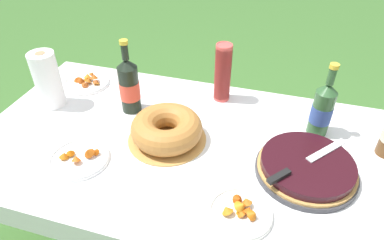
{
  "coord_description": "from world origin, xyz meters",
  "views": [
    {
      "loc": [
        0.26,
        -0.95,
        1.55
      ],
      "look_at": [
        -0.04,
        0.07,
        0.73
      ],
      "focal_mm": 32.0,
      "sensor_mm": 36.0,
      "label": 1
    }
  ],
  "objects_px": {
    "cup_stack": "(223,73)",
    "bundt_cake": "(167,129)",
    "snack_plate_near": "(87,82)",
    "snack_plate_right": "(241,212)",
    "juice_bottle_red": "(129,86)",
    "cider_bottle_green": "(322,109)",
    "berry_tart": "(307,167)",
    "snack_plate_left": "(79,158)",
    "serving_knife": "(303,163)",
    "paper_towel_roll": "(48,80)"
  },
  "relations": [
    {
      "from": "snack_plate_left",
      "to": "berry_tart",
      "type": "bearing_deg",
      "value": 11.97
    },
    {
      "from": "cider_bottle_green",
      "to": "paper_towel_roll",
      "type": "relative_size",
      "value": 1.22
    },
    {
      "from": "cup_stack",
      "to": "berry_tart",
      "type": "bearing_deg",
      "value": -44.5
    },
    {
      "from": "serving_knife",
      "to": "cup_stack",
      "type": "distance_m",
      "value": 0.55
    },
    {
      "from": "berry_tart",
      "to": "paper_towel_roll",
      "type": "distance_m",
      "value": 1.1
    },
    {
      "from": "cup_stack",
      "to": "snack_plate_left",
      "type": "relative_size",
      "value": 1.22
    },
    {
      "from": "cider_bottle_green",
      "to": "snack_plate_near",
      "type": "distance_m",
      "value": 1.08
    },
    {
      "from": "cup_stack",
      "to": "juice_bottle_red",
      "type": "xyz_separation_m",
      "value": [
        -0.36,
        -0.2,
        -0.01
      ]
    },
    {
      "from": "snack_plate_left",
      "to": "snack_plate_right",
      "type": "height_order",
      "value": "snack_plate_right"
    },
    {
      "from": "snack_plate_near",
      "to": "berry_tart",
      "type": "bearing_deg",
      "value": -16.76
    },
    {
      "from": "snack_plate_left",
      "to": "snack_plate_right",
      "type": "relative_size",
      "value": 1.09
    },
    {
      "from": "snack_plate_near",
      "to": "paper_towel_roll",
      "type": "distance_m",
      "value": 0.23
    },
    {
      "from": "serving_knife",
      "to": "cup_stack",
      "type": "relative_size",
      "value": 1.13
    },
    {
      "from": "berry_tart",
      "to": "paper_towel_roll",
      "type": "relative_size",
      "value": 1.4
    },
    {
      "from": "berry_tart",
      "to": "snack_plate_right",
      "type": "distance_m",
      "value": 0.3
    },
    {
      "from": "bundt_cake",
      "to": "cup_stack",
      "type": "distance_m",
      "value": 0.38
    },
    {
      "from": "cider_bottle_green",
      "to": "snack_plate_right",
      "type": "distance_m",
      "value": 0.54
    },
    {
      "from": "serving_knife",
      "to": "snack_plate_right",
      "type": "distance_m",
      "value": 0.28
    },
    {
      "from": "berry_tart",
      "to": "snack_plate_left",
      "type": "xyz_separation_m",
      "value": [
        -0.79,
        -0.17,
        -0.02
      ]
    },
    {
      "from": "berry_tart",
      "to": "snack_plate_left",
      "type": "relative_size",
      "value": 1.6
    },
    {
      "from": "serving_knife",
      "to": "cider_bottle_green",
      "type": "height_order",
      "value": "cider_bottle_green"
    },
    {
      "from": "snack_plate_right",
      "to": "bundt_cake",
      "type": "bearing_deg",
      "value": 140.95
    },
    {
      "from": "serving_knife",
      "to": "bundt_cake",
      "type": "relative_size",
      "value": 0.99
    },
    {
      "from": "cup_stack",
      "to": "cider_bottle_green",
      "type": "xyz_separation_m",
      "value": [
        0.42,
        -0.13,
        -0.02
      ]
    },
    {
      "from": "juice_bottle_red",
      "to": "serving_knife",
      "type": "bearing_deg",
      "value": -15.81
    },
    {
      "from": "snack_plate_near",
      "to": "snack_plate_right",
      "type": "distance_m",
      "value": 1.02
    },
    {
      "from": "snack_plate_near",
      "to": "snack_plate_left",
      "type": "relative_size",
      "value": 1.01
    },
    {
      "from": "snack_plate_near",
      "to": "snack_plate_right",
      "type": "xyz_separation_m",
      "value": [
        0.85,
        -0.55,
        0.0
      ]
    },
    {
      "from": "juice_bottle_red",
      "to": "paper_towel_roll",
      "type": "height_order",
      "value": "juice_bottle_red"
    },
    {
      "from": "juice_bottle_red",
      "to": "snack_plate_left",
      "type": "xyz_separation_m",
      "value": [
        -0.05,
        -0.35,
        -0.11
      ]
    },
    {
      "from": "serving_knife",
      "to": "snack_plate_right",
      "type": "bearing_deg",
      "value": -177.66
    },
    {
      "from": "snack_plate_left",
      "to": "cider_bottle_green",
      "type": "bearing_deg",
      "value": 26.76
    },
    {
      "from": "snack_plate_near",
      "to": "cider_bottle_green",
      "type": "bearing_deg",
      "value": -3.42
    },
    {
      "from": "cup_stack",
      "to": "snack_plate_right",
      "type": "bearing_deg",
      "value": -72.17
    },
    {
      "from": "cider_bottle_green",
      "to": "snack_plate_near",
      "type": "xyz_separation_m",
      "value": [
        -1.08,
        0.06,
        -0.1
      ]
    },
    {
      "from": "cider_bottle_green",
      "to": "juice_bottle_red",
      "type": "height_order",
      "value": "juice_bottle_red"
    },
    {
      "from": "juice_bottle_red",
      "to": "snack_plate_near",
      "type": "height_order",
      "value": "juice_bottle_red"
    },
    {
      "from": "cup_stack",
      "to": "bundt_cake",
      "type": "bearing_deg",
      "value": -112.19
    },
    {
      "from": "serving_knife",
      "to": "snack_plate_near",
      "type": "xyz_separation_m",
      "value": [
        -1.02,
        0.34,
        -0.05
      ]
    },
    {
      "from": "serving_knife",
      "to": "paper_towel_roll",
      "type": "xyz_separation_m",
      "value": [
        -1.07,
        0.14,
        0.06
      ]
    },
    {
      "from": "berry_tart",
      "to": "paper_towel_roll",
      "type": "height_order",
      "value": "paper_towel_roll"
    },
    {
      "from": "cup_stack",
      "to": "juice_bottle_red",
      "type": "relative_size",
      "value": 0.82
    },
    {
      "from": "serving_knife",
      "to": "snack_plate_right",
      "type": "xyz_separation_m",
      "value": [
        -0.17,
        -0.22,
        -0.05
      ]
    },
    {
      "from": "cup_stack",
      "to": "snack_plate_near",
      "type": "distance_m",
      "value": 0.67
    },
    {
      "from": "bundt_cake",
      "to": "cup_stack",
      "type": "bearing_deg",
      "value": 67.81
    },
    {
      "from": "bundt_cake",
      "to": "cider_bottle_green",
      "type": "bearing_deg",
      "value": 20.87
    },
    {
      "from": "cup_stack",
      "to": "juice_bottle_red",
      "type": "distance_m",
      "value": 0.41
    },
    {
      "from": "snack_plate_left",
      "to": "cup_stack",
      "type": "bearing_deg",
      "value": 53.32
    },
    {
      "from": "bundt_cake",
      "to": "snack_plate_near",
      "type": "distance_m",
      "value": 0.59
    },
    {
      "from": "bundt_cake",
      "to": "snack_plate_near",
      "type": "relative_size",
      "value": 1.39
    }
  ]
}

